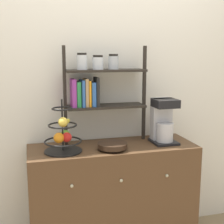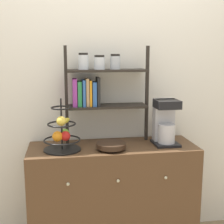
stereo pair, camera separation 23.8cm
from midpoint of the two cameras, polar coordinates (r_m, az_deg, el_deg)
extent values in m
cube|color=silver|center=(2.62, 1.79, 4.44)|extent=(7.00, 0.05, 2.60)
cube|color=#4C331E|center=(2.60, 2.86, -15.48)|extent=(1.30, 0.45, 0.87)
sphere|color=#B2AD8C|center=(2.25, -5.00, -13.08)|extent=(0.02, 0.02, 0.02)
sphere|color=#B2AD8C|center=(2.30, 4.16, -12.51)|extent=(0.02, 0.02, 0.02)
sphere|color=#B2AD8C|center=(2.40, 12.69, -11.70)|extent=(0.02, 0.02, 0.02)
cube|color=black|center=(2.54, 12.39, -5.62)|extent=(0.19, 0.22, 0.02)
cube|color=#B7B7BC|center=(2.55, 12.06, -1.39)|extent=(0.16, 0.09, 0.34)
cylinder|color=#B7B7BC|center=(2.50, 12.63, -3.89)|extent=(0.13, 0.13, 0.15)
cube|color=black|center=(2.46, 12.77, 1.41)|extent=(0.18, 0.17, 0.06)
cylinder|color=black|center=(2.35, -6.21, -6.87)|extent=(0.28, 0.28, 0.01)
cylinder|color=black|center=(2.30, -6.31, -2.23)|extent=(0.01, 0.01, 0.38)
torus|color=black|center=(2.33, -6.25, -5.15)|extent=(0.28, 0.28, 0.01)
torus|color=black|center=(2.30, -6.31, -2.23)|extent=(0.21, 0.21, 0.01)
torus|color=black|center=(2.27, -6.37, 0.76)|extent=(0.15, 0.15, 0.01)
sphere|color=red|center=(2.30, -5.59, -4.43)|extent=(0.07, 0.07, 0.07)
sphere|color=#6BAD33|center=(2.37, -5.77, -3.97)|extent=(0.07, 0.07, 0.07)
sphere|color=orange|center=(2.28, -7.02, -4.49)|extent=(0.08, 0.08, 0.08)
ellipsoid|color=yellow|center=(2.30, -5.67, -1.68)|extent=(0.10, 0.15, 0.04)
sphere|color=gold|center=(2.23, -6.28, -1.69)|extent=(0.07, 0.07, 0.07)
cylinder|color=black|center=(2.35, 2.76, -6.75)|extent=(0.12, 0.12, 0.02)
cylinder|color=black|center=(2.34, 2.76, -6.13)|extent=(0.22, 0.22, 0.04)
cube|color=black|center=(2.44, -5.60, 2.97)|extent=(0.02, 0.02, 0.77)
cube|color=black|center=(2.57, 9.04, 3.26)|extent=(0.02, 0.02, 0.77)
cube|color=black|center=(2.50, 1.89, 1.04)|extent=(0.63, 0.20, 0.02)
cube|color=black|center=(2.47, 1.93, 7.58)|extent=(0.63, 0.20, 0.02)
cube|color=#8C338C|center=(2.45, -4.08, 3.58)|extent=(0.03, 0.14, 0.22)
cube|color=#2D8C47|center=(2.45, -3.22, 3.35)|extent=(0.03, 0.13, 0.19)
cube|color=#2D599E|center=(2.45, -2.46, 3.50)|extent=(0.02, 0.16, 0.21)
cube|color=tan|center=(2.46, -1.81, 3.64)|extent=(0.02, 0.14, 0.22)
cube|color=orange|center=(2.46, -1.25, 3.48)|extent=(0.02, 0.14, 0.20)
cube|color=#2D599E|center=(2.47, -0.57, 3.34)|extent=(0.03, 0.15, 0.19)
cube|color=black|center=(2.47, 0.16, 3.78)|extent=(0.02, 0.14, 0.23)
cylinder|color=silver|center=(2.44, -2.45, 9.07)|extent=(0.08, 0.08, 0.11)
cylinder|color=black|center=(2.44, -2.46, 10.58)|extent=(0.07, 0.07, 0.02)
cylinder|color=silver|center=(2.45, 0.49, 8.89)|extent=(0.09, 0.09, 0.09)
cylinder|color=black|center=(2.45, 0.49, 10.18)|extent=(0.08, 0.08, 0.02)
cylinder|color=#ADB2B7|center=(2.48, 3.37, 8.99)|extent=(0.08, 0.08, 0.10)
cylinder|color=black|center=(2.48, 3.39, 10.36)|extent=(0.07, 0.07, 0.02)
camera|label=1|loc=(0.12, -87.14, 0.54)|focal=50.00mm
camera|label=2|loc=(0.12, 92.86, -0.54)|focal=50.00mm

